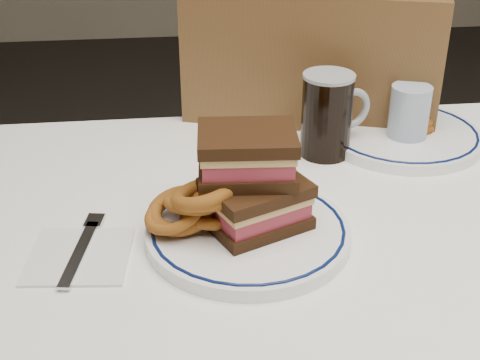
{
  "coord_description": "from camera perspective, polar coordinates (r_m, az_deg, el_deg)",
  "views": [
    {
      "loc": [
        -0.31,
        -0.75,
        1.26
      ],
      "look_at": [
        -0.22,
        0.02,
        0.83
      ],
      "focal_mm": 50.0,
      "sensor_mm": 36.0,
      "label": 1
    }
  ],
  "objects": [
    {
      "name": "water_glass",
      "position": [
        1.18,
        14.2,
        5.28
      ],
      "size": [
        0.07,
        0.07,
        0.11
      ],
      "primitive_type": "cylinder",
      "color": "#9CB1CA",
      "rests_on": "dining_table"
    },
    {
      "name": "napkin_fork",
      "position": [
        0.9,
        -13.48,
        -6.16
      ],
      "size": [
        0.14,
        0.17,
        0.01
      ],
      "color": "silver",
      "rests_on": "dining_table"
    },
    {
      "name": "onion_rings_main",
      "position": [
        0.88,
        -3.9,
        -2.22
      ],
      "size": [
        0.14,
        0.11,
        0.1
      ],
      "color": "#6A330E",
      "rests_on": "main_plate"
    },
    {
      "name": "beer_mug",
      "position": [
        1.12,
        7.54,
        5.6
      ],
      "size": [
        0.12,
        0.09,
        0.14
      ],
      "color": "black",
      "rests_on": "dining_table"
    },
    {
      "name": "far_plate",
      "position": [
        1.21,
        13.65,
        3.8
      ],
      "size": [
        0.28,
        0.28,
        0.02
      ],
      "color": "white",
      "rests_on": "dining_table"
    },
    {
      "name": "chair_far",
      "position": [
        1.45,
        5.69,
        -1.11
      ],
      "size": [
        0.57,
        0.57,
        0.99
      ],
      "color": "#4E2E19",
      "rests_on": "floor"
    },
    {
      "name": "main_plate",
      "position": [
        0.91,
        0.69,
        -4.43
      ],
      "size": [
        0.28,
        0.28,
        0.02
      ],
      "color": "white",
      "rests_on": "dining_table"
    },
    {
      "name": "reuben_sandwich",
      "position": [
        0.88,
        1.0,
        0.06
      ],
      "size": [
        0.16,
        0.14,
        0.13
      ],
      "color": "black",
      "rests_on": "main_plate"
    },
    {
      "name": "onion_rings_far",
      "position": [
        1.22,
        14.45,
        4.92
      ],
      "size": [
        0.09,
        0.08,
        0.04
      ],
      "color": "#6A330E",
      "rests_on": "far_plate"
    },
    {
      "name": "dining_table",
      "position": [
        1.02,
        12.59,
        -9.08
      ],
      "size": [
        1.27,
        0.87,
        0.75
      ],
      "color": "white",
      "rests_on": "floor"
    },
    {
      "name": "ketchup_ramekin",
      "position": [
        0.94,
        -2.38,
        -1.15
      ],
      "size": [
        0.06,
        0.06,
        0.03
      ],
      "color": "silver",
      "rests_on": "main_plate"
    }
  ]
}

